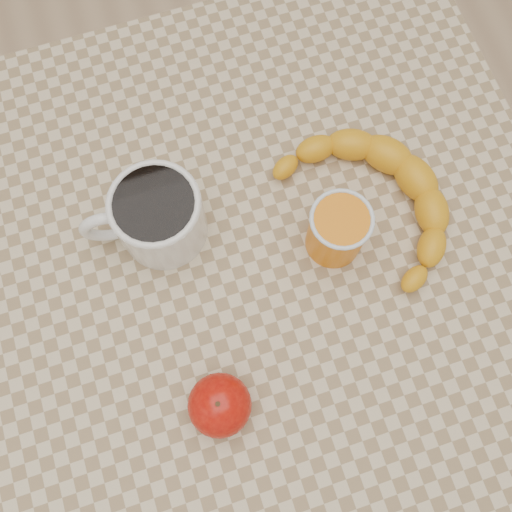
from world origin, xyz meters
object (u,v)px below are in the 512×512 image
object	(u,v)px
coffee_mug	(156,216)
banana	(376,200)
table	(256,278)
apple	(220,405)
orange_juice_glass	(337,230)

from	to	relation	value
coffee_mug	banana	world-z (taller)	coffee_mug
table	apple	world-z (taller)	apple
orange_juice_glass	table	bearing A→B (deg)	175.83
apple	banana	distance (m)	0.32
orange_juice_glass	apple	world-z (taller)	orange_juice_glass
table	banana	xyz separation A→B (m)	(0.17, 0.02, 0.11)
orange_juice_glass	banana	world-z (taller)	orange_juice_glass
banana	apple	bearing A→B (deg)	-163.49
coffee_mug	banana	bearing A→B (deg)	-11.53
table	coffee_mug	world-z (taller)	coffee_mug
coffee_mug	orange_juice_glass	world-z (taller)	coffee_mug
orange_juice_glass	banana	xyz separation A→B (m)	(0.07, 0.03, -0.02)
coffee_mug	orange_juice_glass	size ratio (longest dim) A/B	1.81
table	orange_juice_glass	xyz separation A→B (m)	(0.10, -0.01, 0.13)
table	apple	size ratio (longest dim) A/B	8.59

